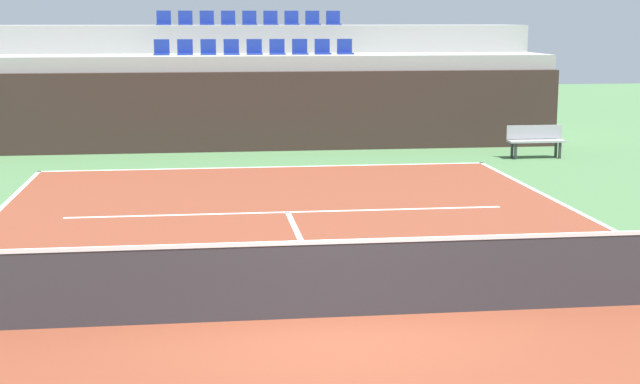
% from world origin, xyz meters
% --- Properties ---
extents(ground_plane, '(80.00, 80.00, 0.00)m').
position_xyz_m(ground_plane, '(0.00, 0.00, 0.00)').
color(ground_plane, '#477042').
extents(court_surface, '(11.00, 24.00, 0.01)m').
position_xyz_m(court_surface, '(0.00, 0.00, 0.01)').
color(court_surface, brown).
rests_on(court_surface, ground_plane).
extents(baseline_far, '(11.00, 0.10, 0.00)m').
position_xyz_m(baseline_far, '(0.00, 11.95, 0.01)').
color(baseline_far, white).
rests_on(baseline_far, court_surface).
extents(service_line_far, '(8.26, 0.10, 0.00)m').
position_xyz_m(service_line_far, '(0.00, 6.40, 0.01)').
color(service_line_far, white).
rests_on(service_line_far, court_surface).
extents(centre_service_line, '(0.10, 6.40, 0.00)m').
position_xyz_m(centre_service_line, '(0.00, 3.20, 0.01)').
color(centre_service_line, white).
rests_on(centre_service_line, court_surface).
extents(back_wall, '(17.06, 0.30, 2.18)m').
position_xyz_m(back_wall, '(0.00, 14.99, 1.09)').
color(back_wall, '#33231E').
rests_on(back_wall, ground_plane).
extents(stands_tier_lower, '(17.06, 2.40, 2.59)m').
position_xyz_m(stands_tier_lower, '(0.00, 16.34, 1.30)').
color(stands_tier_lower, '#9E9E99').
rests_on(stands_tier_lower, ground_plane).
extents(stands_tier_upper, '(17.06, 2.40, 3.42)m').
position_xyz_m(stands_tier_upper, '(0.00, 18.74, 1.71)').
color(stands_tier_upper, '#9E9E99').
rests_on(stands_tier_upper, ground_plane).
extents(seating_row_lower, '(5.71, 0.44, 0.44)m').
position_xyz_m(seating_row_lower, '(-0.00, 16.43, 2.72)').
color(seating_row_lower, navy).
rests_on(seating_row_lower, stands_tier_lower).
extents(seating_row_upper, '(5.71, 0.44, 0.44)m').
position_xyz_m(seating_row_upper, '(-0.00, 18.83, 3.54)').
color(seating_row_upper, navy).
rests_on(seating_row_upper, stands_tier_upper).
extents(tennis_net, '(11.08, 0.08, 1.07)m').
position_xyz_m(tennis_net, '(0.00, 0.00, 0.51)').
color(tennis_net, black).
rests_on(tennis_net, court_surface).
extents(player_bench, '(1.50, 0.40, 0.85)m').
position_xyz_m(player_bench, '(7.13, 12.72, 0.51)').
color(player_bench, '#99999E').
rests_on(player_bench, ground_plane).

